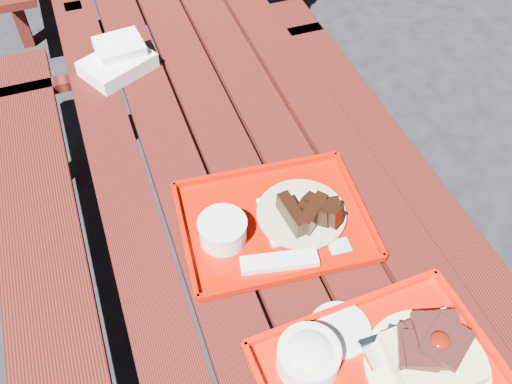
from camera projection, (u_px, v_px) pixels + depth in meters
ground at (242, 309)px, 2.09m from camera, size 60.00×60.00×0.00m
picnic_table_near at (239, 213)px, 1.66m from camera, size 1.41×2.40×0.75m
near_tray at (382, 369)px, 1.12m from camera, size 0.49×0.41×0.15m
far_tray at (272, 222)px, 1.37m from camera, size 0.48×0.39×0.08m
white_cloth at (118, 59)px, 1.77m from camera, size 0.25×0.23×0.08m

